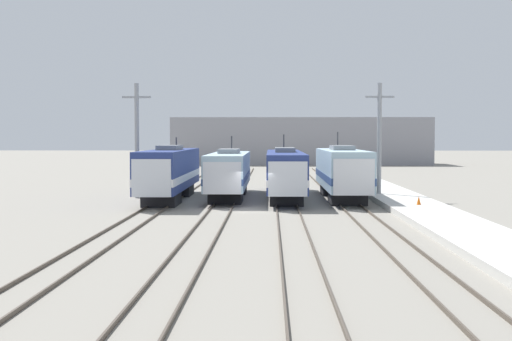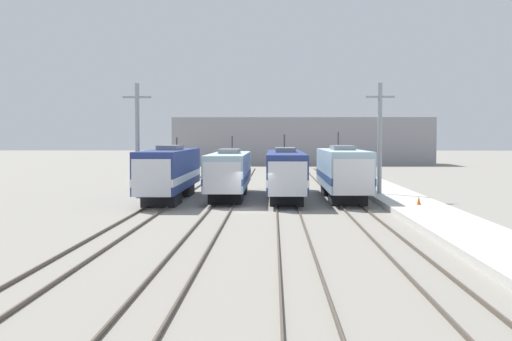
% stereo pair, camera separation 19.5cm
% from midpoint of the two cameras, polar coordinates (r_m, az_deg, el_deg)
% --- Properties ---
extents(ground_plane, '(400.00, 400.00, 0.00)m').
position_cam_midpoint_polar(ground_plane, '(47.64, -0.03, -3.16)').
color(ground_plane, gray).
extents(rail_pair_far_left, '(1.51, 120.00, 0.15)m').
position_cam_midpoint_polar(rail_pair_far_left, '(48.26, -7.97, -3.02)').
color(rail_pair_far_left, '#4C4238').
rests_on(rail_pair_far_left, ground_plane).
extents(rail_pair_center_left, '(1.51, 120.00, 0.15)m').
position_cam_midpoint_polar(rail_pair_center_left, '(47.74, -2.70, -3.06)').
color(rail_pair_center_left, '#4C4238').
rests_on(rail_pair_center_left, ground_plane).
extents(rail_pair_center_right, '(1.51, 120.00, 0.15)m').
position_cam_midpoint_polar(rail_pair_center_right, '(47.63, 2.64, -3.07)').
color(rail_pair_center_right, '#4C4238').
rests_on(rail_pair_center_right, ground_plane).
extents(rail_pair_far_right, '(1.51, 120.00, 0.15)m').
position_cam_midpoint_polar(rail_pair_far_right, '(47.93, 7.96, -3.06)').
color(rail_pair_far_right, '#4C4238').
rests_on(rail_pair_far_right, ground_plane).
extents(locomotive_far_left, '(2.84, 17.24, 4.83)m').
position_cam_midpoint_polar(locomotive_far_left, '(54.76, -6.84, -0.13)').
color(locomotive_far_left, black).
rests_on(locomotive_far_left, ground_plane).
extents(locomotive_center_left, '(2.90, 16.79, 4.93)m').
position_cam_midpoint_polar(locomotive_center_left, '(56.40, -2.06, -0.18)').
color(locomotive_center_left, '#232326').
rests_on(locomotive_center_left, ground_plane).
extents(locomotive_center_right, '(2.84, 20.04, 5.07)m').
position_cam_midpoint_polar(locomotive_center_right, '(56.11, 2.45, -0.14)').
color(locomotive_center_right, black).
rests_on(locomotive_center_right, ground_plane).
extents(locomotive_far_right, '(3.05, 16.26, 5.28)m').
position_cam_midpoint_polar(locomotive_far_right, '(55.49, 7.06, -0.10)').
color(locomotive_far_right, '#232326').
rests_on(locomotive_far_right, ground_plane).
extents(catenary_tower_left, '(2.28, 0.35, 9.09)m').
position_cam_midpoint_polar(catenary_tower_left, '(57.19, -9.38, 2.52)').
color(catenary_tower_left, gray).
rests_on(catenary_tower_left, ground_plane).
extents(catenary_tower_right, '(2.28, 0.35, 9.09)m').
position_cam_midpoint_polar(catenary_tower_right, '(56.82, 9.97, 2.52)').
color(catenary_tower_right, gray).
rests_on(catenary_tower_right, ground_plane).
extents(platform, '(4.00, 120.00, 0.39)m').
position_cam_midpoint_polar(platform, '(48.57, 12.82, -2.88)').
color(platform, beige).
rests_on(platform, ground_plane).
extents(traffic_cone, '(0.29, 0.29, 0.57)m').
position_cam_midpoint_polar(traffic_cone, '(48.13, 13.01, -2.35)').
color(traffic_cone, orange).
rests_on(traffic_cone, platform).
extents(depot_building, '(44.39, 12.39, 8.13)m').
position_cam_midpoint_polar(depot_building, '(125.91, 3.75, 2.36)').
color(depot_building, gray).
rests_on(depot_building, ground_plane).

